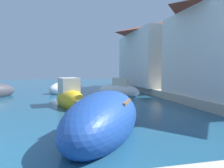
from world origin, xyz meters
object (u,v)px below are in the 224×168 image
(moored_boat_5, at_px, (104,119))
(waterfront_building_annex, at_px, (162,53))
(quayside_tree, at_px, (181,56))
(moored_boat_0, at_px, (66,88))
(moored_boat_7, at_px, (119,90))
(moored_boat_3, at_px, (70,98))

(moored_boat_5, xyz_separation_m, waterfront_building_annex, (8.55, 13.43, 3.25))
(moored_boat_5, distance_m, quayside_tree, 13.72)
(moored_boat_0, relative_size, quayside_tree, 0.97)
(moored_boat_5, relative_size, moored_boat_7, 1.57)
(moored_boat_0, height_order, quayside_tree, quayside_tree)
(moored_boat_7, bearing_deg, moored_boat_0, 5.56)
(moored_boat_0, xyz_separation_m, moored_boat_7, (4.03, -3.05, 0.04))
(moored_boat_5, bearing_deg, quayside_tree, -14.02)
(moored_boat_0, bearing_deg, moored_boat_5, 47.94)
(waterfront_building_annex, xyz_separation_m, quayside_tree, (0.24, -3.25, -0.52))
(moored_boat_7, relative_size, waterfront_building_annex, 0.37)
(moored_boat_3, distance_m, moored_boat_7, 5.46)
(moored_boat_0, height_order, moored_boat_5, moored_boat_5)
(moored_boat_5, height_order, waterfront_building_annex, waterfront_building_annex)
(moored_boat_5, relative_size, quayside_tree, 1.38)
(moored_boat_3, height_order, moored_boat_5, moored_boat_3)
(moored_boat_0, bearing_deg, moored_boat_7, 95.87)
(moored_boat_7, bearing_deg, waterfront_building_annex, -101.78)
(moored_boat_5, relative_size, waterfront_building_annex, 0.57)
(moored_boat_0, xyz_separation_m, moored_boat_3, (0.16, -6.90, 0.09))
(moored_boat_0, bearing_deg, waterfront_building_annex, 138.61)
(moored_boat_3, bearing_deg, moored_boat_7, 121.78)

